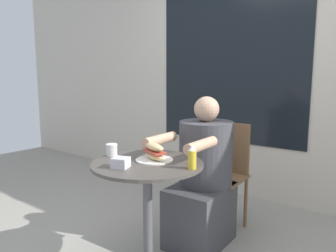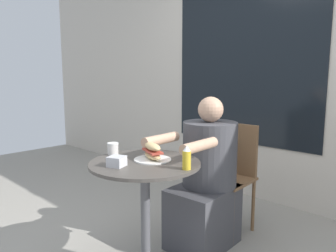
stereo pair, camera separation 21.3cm
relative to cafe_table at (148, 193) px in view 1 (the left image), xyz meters
The scene contains 8 objects.
storefront_wall 1.91m from the cafe_table, 90.20° to the left, with size 8.00×0.09×2.80m.
cafe_table is the anchor object (origin of this frame).
diner_chair 0.91m from the cafe_table, 86.62° to the left, with size 0.40×0.40×0.87m.
seated_diner 0.56m from the cafe_table, 83.79° to the left, with size 0.42×0.73×1.11m.
sandwich_on_plate 0.25m from the cafe_table, 83.35° to the left, with size 0.24×0.24×0.11m.
drink_cup 0.38m from the cafe_table, behind, with size 0.08×0.08×0.08m.
napkin_box 0.30m from the cafe_table, 102.76° to the right, with size 0.12×0.12×0.06m.
condiment_bottle 0.40m from the cafe_table, ahead, with size 0.05×0.05×0.14m.
Camera 1 is at (1.29, -1.46, 1.26)m, focal length 35.00 mm.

